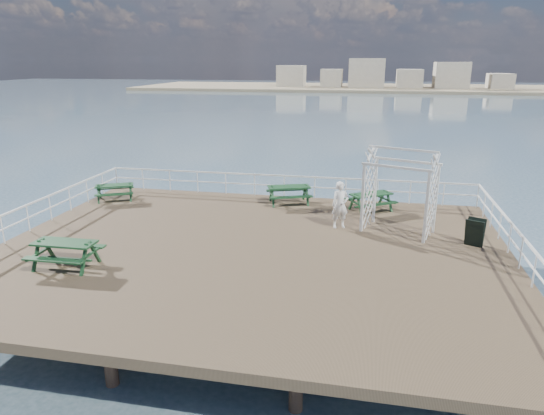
{
  "coord_description": "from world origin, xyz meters",
  "views": [
    {
      "loc": [
        3.93,
        -15.54,
        6.4
      ],
      "look_at": [
        0.49,
        1.46,
        1.1
      ],
      "focal_mm": 32.0,
      "sensor_mm": 36.0,
      "label": 1
    }
  ],
  "objects": [
    {
      "name": "picnic_table_d",
      "position": [
        -5.42,
        -2.73,
        0.62
      ],
      "size": [
        2.02,
        1.64,
        0.97
      ],
      "rotation": [
        0.0,
        0.0,
        0.02
      ],
      "color": "#13351B",
      "rests_on": "ground"
    },
    {
      "name": "picnic_table_a",
      "position": [
        -7.8,
        4.74,
        0.54
      ],
      "size": [
        2.15,
        1.99,
        0.84
      ],
      "rotation": [
        0.0,
        0.0,
        0.44
      ],
      "color": "#13351B",
      "rests_on": "ground"
    },
    {
      "name": "ground",
      "position": [
        0.0,
        0.0,
        -0.15
      ],
      "size": [
        18.0,
        14.0,
        0.3
      ],
      "primitive_type": "cube",
      "color": "brown",
      "rests_on": "ground"
    },
    {
      "name": "sea_backdrop",
      "position": [
        12.54,
        134.07,
        -0.51
      ],
      "size": [
        300.0,
        300.0,
        9.2
      ],
      "color": "#3F596A",
      "rests_on": "ground"
    },
    {
      "name": "picnic_table_b",
      "position": [
        0.41,
        5.8,
        0.6
      ],
      "size": [
        2.34,
        2.11,
        0.93
      ],
      "rotation": [
        0.0,
        0.0,
        0.35
      ],
      "color": "#13351B",
      "rests_on": "ground"
    },
    {
      "name": "railing",
      "position": [
        -0.07,
        2.57,
        0.87
      ],
      "size": [
        17.77,
        13.76,
        1.1
      ],
      "color": "silver",
      "rests_on": "ground"
    },
    {
      "name": "sandwich_board",
      "position": [
        7.79,
        1.78,
        0.5
      ],
      "size": [
        0.76,
        0.68,
        1.03
      ],
      "rotation": [
        0.0,
        0.0,
        -0.4
      ],
      "color": "black",
      "rests_on": "ground"
    },
    {
      "name": "picnic_table_c",
      "position": [
        4.14,
        5.4,
        0.57
      ],
      "size": [
        2.35,
        2.26,
        0.9
      ],
      "rotation": [
        0.0,
        0.0,
        0.59
      ],
      "color": "#13351B",
      "rests_on": "ground"
    },
    {
      "name": "person",
      "position": [
        2.94,
        2.87,
        0.93
      ],
      "size": [
        0.79,
        0.66,
        1.87
      ],
      "primitive_type": "imported",
      "rotation": [
        0.0,
        0.0,
        0.36
      ],
      "color": "silver",
      "rests_on": "ground"
    },
    {
      "name": "trellis_arbor",
      "position": [
        5.16,
        2.79,
        1.46
      ],
      "size": [
        2.96,
        2.24,
        3.28
      ],
      "rotation": [
        0.0,
        0.0,
        -0.36
      ],
      "color": "silver",
      "rests_on": "ground"
    }
  ]
}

